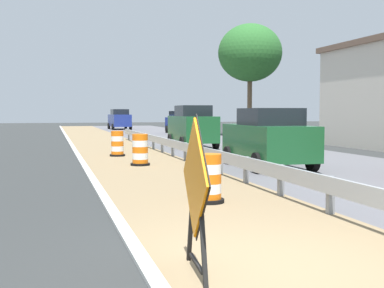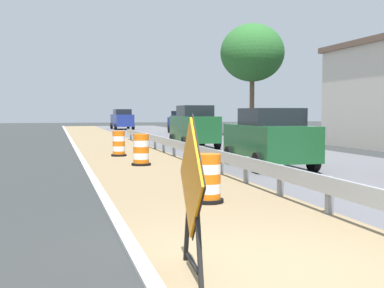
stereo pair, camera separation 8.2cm
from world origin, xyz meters
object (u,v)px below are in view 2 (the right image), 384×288
(traffic_barrel_nearest, at_px, (208,181))
(car_lead_near_lane, at_px, (269,138))
(car_lead_far_lane, at_px, (194,126))
(car_trailing_far_lane, at_px, (122,119))
(car_mid_far_lane, at_px, (184,122))
(traffic_barrel_mid, at_px, (119,145))
(warning_sign_diamond, at_px, (192,186))
(traffic_barrel_close, at_px, (141,151))

(traffic_barrel_nearest, height_order, car_lead_near_lane, car_lead_near_lane)
(traffic_barrel_nearest, xyz_separation_m, car_lead_far_lane, (4.03, 15.35, 0.64))
(traffic_barrel_nearest, bearing_deg, car_trailing_far_lane, 84.87)
(car_lead_far_lane, relative_size, car_mid_far_lane, 0.93)
(traffic_barrel_mid, bearing_deg, warning_sign_diamond, -94.01)
(traffic_barrel_close, relative_size, car_lead_near_lane, 0.26)
(traffic_barrel_nearest, height_order, car_trailing_far_lane, car_trailing_far_lane)
(traffic_barrel_close, bearing_deg, car_trailing_far_lane, 83.57)
(car_trailing_far_lane, bearing_deg, car_mid_far_lane, -162.99)
(car_lead_far_lane, bearing_deg, traffic_barrel_mid, 134.27)
(traffic_barrel_mid, height_order, car_lead_far_lane, car_lead_far_lane)
(traffic_barrel_mid, distance_m, car_lead_far_lane, 6.15)
(car_lead_far_lane, distance_m, car_mid_far_lane, 16.42)
(warning_sign_diamond, xyz_separation_m, traffic_barrel_nearest, (1.53, 4.23, -0.57))
(traffic_barrel_close, height_order, car_lead_far_lane, car_lead_far_lane)
(traffic_barrel_nearest, bearing_deg, car_lead_far_lane, 75.30)
(traffic_barrel_nearest, relative_size, car_lead_near_lane, 0.24)
(car_lead_near_lane, bearing_deg, traffic_barrel_mid, 38.68)
(car_trailing_far_lane, bearing_deg, traffic_barrel_nearest, 173.13)
(traffic_barrel_mid, bearing_deg, car_lead_far_lane, 42.97)
(warning_sign_diamond, xyz_separation_m, car_mid_far_lane, (9.21, 35.59, -0.06))
(traffic_barrel_mid, relative_size, car_lead_far_lane, 0.24)
(traffic_barrel_close, distance_m, car_lead_near_lane, 4.44)
(traffic_barrel_nearest, relative_size, car_trailing_far_lane, 0.23)
(traffic_barrel_mid, height_order, car_mid_far_lane, car_mid_far_lane)
(traffic_barrel_close, relative_size, car_trailing_far_lane, 0.25)
(traffic_barrel_mid, relative_size, car_trailing_far_lane, 0.24)
(warning_sign_diamond, relative_size, car_lead_far_lane, 0.42)
(traffic_barrel_close, distance_m, car_trailing_far_lane, 35.54)
(car_mid_far_lane, bearing_deg, car_trailing_far_lane, -162.06)
(car_mid_far_lane, bearing_deg, car_lead_far_lane, -13.65)
(warning_sign_diamond, bearing_deg, traffic_barrel_close, -91.56)
(car_lead_near_lane, height_order, car_trailing_far_lane, car_trailing_far_lane)
(warning_sign_diamond, relative_size, car_lead_near_lane, 0.44)
(warning_sign_diamond, relative_size, traffic_barrel_nearest, 1.84)
(car_lead_near_lane, bearing_deg, car_lead_far_lane, 0.52)
(traffic_barrel_close, distance_m, car_lead_far_lane, 9.02)
(car_mid_far_lane, bearing_deg, traffic_barrel_nearest, -14.57)
(car_mid_far_lane, distance_m, car_trailing_far_lane, 11.96)
(warning_sign_diamond, xyz_separation_m, traffic_barrel_close, (1.38, 11.60, -0.53))
(warning_sign_diamond, height_order, car_lead_near_lane, car_lead_near_lane)
(warning_sign_diamond, distance_m, car_lead_far_lane, 20.35)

